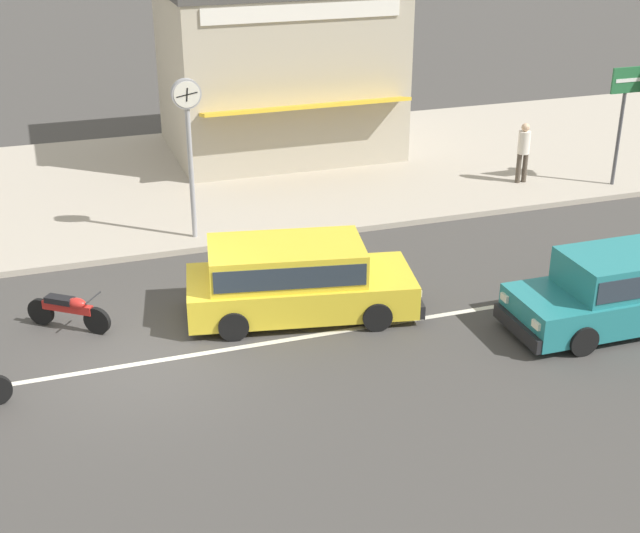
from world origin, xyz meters
TOP-DOWN VIEW (x-y plane):
  - ground_plane at (0.00, 0.00)m, footprint 160.00×160.00m
  - lane_centre_stripe at (0.00, 0.00)m, footprint 50.40×0.14m
  - kerb_strip at (0.00, 9.72)m, footprint 68.00×10.00m
  - minivan_yellow_2 at (3.21, 1.00)m, footprint 4.95×2.66m
  - minivan_teal_4 at (9.44, -1.46)m, footprint 4.72×1.84m
  - motorcycle_0 at (-1.22, 1.80)m, footprint 1.55×1.17m
  - street_clock at (2.00, 5.41)m, footprint 0.69×0.22m
  - pedestrian_mid_kerb at (11.61, 6.49)m, footprint 0.34×0.34m
  - shopfront_corner_warung at (6.00, 11.89)m, footprint 6.84×6.06m

SIDE VIEW (x-z plane):
  - ground_plane at x=0.00m, z-range 0.00..0.00m
  - lane_centre_stripe at x=0.00m, z-range 0.00..0.01m
  - kerb_strip at x=0.00m, z-range 0.00..0.15m
  - motorcycle_0 at x=-1.22m, z-range 0.02..0.82m
  - minivan_teal_4 at x=9.44m, z-range 0.06..1.63m
  - minivan_yellow_2 at x=3.21m, z-range 0.06..1.63m
  - pedestrian_mid_kerb at x=11.61m, z-range 0.30..2.02m
  - shopfront_corner_warung at x=6.00m, z-range 0.16..5.29m
  - street_clock at x=2.00m, z-range 1.12..5.00m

